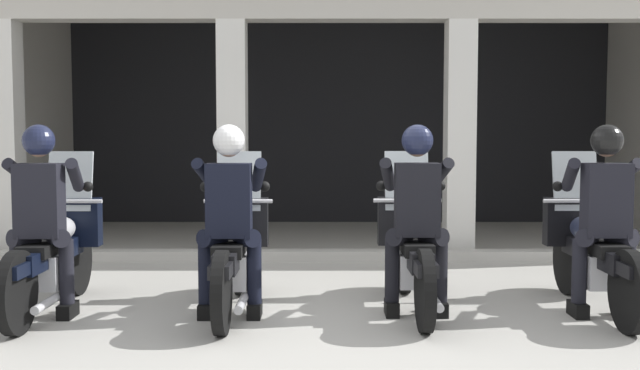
{
  "coord_description": "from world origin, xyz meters",
  "views": [
    {
      "loc": [
        -0.03,
        -6.14,
        1.53
      ],
      "look_at": [
        0.0,
        0.39,
        1.06
      ],
      "focal_mm": 42.14,
      "sensor_mm": 36.0,
      "label": 1
    }
  ],
  "objects_px": {
    "motorcycle_center_right": "(409,250)",
    "police_officer_center_right": "(413,203)",
    "police_officer_center_left": "(226,204)",
    "police_officer_far_left": "(37,204)",
    "motorcycle_far_left": "(51,252)",
    "police_officer_far_right": "(601,203)",
    "motorcycle_center_left": "(231,252)",
    "motorcycle_far_right": "(587,251)"
  },
  "relations": [
    {
      "from": "motorcycle_center_left",
      "to": "police_officer_center_right",
      "type": "distance_m",
      "value": 1.61
    },
    {
      "from": "motorcycle_far_left",
      "to": "motorcycle_center_right",
      "type": "distance_m",
      "value": 3.07
    },
    {
      "from": "motorcycle_far_left",
      "to": "police_officer_far_left",
      "type": "distance_m",
      "value": 0.52
    },
    {
      "from": "police_officer_far_left",
      "to": "motorcycle_far_right",
      "type": "xyz_separation_m",
      "value": [
        4.61,
        0.32,
        -0.44
      ]
    },
    {
      "from": "motorcycle_center_left",
      "to": "motorcycle_far_right",
      "type": "xyz_separation_m",
      "value": [
        3.07,
        0.02,
        0.0
      ]
    },
    {
      "from": "motorcycle_far_right",
      "to": "motorcycle_far_left",
      "type": "bearing_deg",
      "value": -177.21
    },
    {
      "from": "police_officer_center_left",
      "to": "police_officer_far_right",
      "type": "relative_size",
      "value": 1.0
    },
    {
      "from": "motorcycle_center_left",
      "to": "police_officer_far_right",
      "type": "relative_size",
      "value": 1.29
    },
    {
      "from": "motorcycle_center_right",
      "to": "motorcycle_far_right",
      "type": "bearing_deg",
      "value": -5.48
    },
    {
      "from": "motorcycle_far_left",
      "to": "motorcycle_far_right",
      "type": "height_order",
      "value": "same"
    },
    {
      "from": "police_officer_far_left",
      "to": "motorcycle_center_right",
      "type": "relative_size",
      "value": 0.78
    },
    {
      "from": "motorcycle_far_left",
      "to": "police_officer_center_left",
      "type": "distance_m",
      "value": 1.62
    },
    {
      "from": "motorcycle_far_left",
      "to": "police_officer_center_right",
      "type": "bearing_deg",
      "value": -3.1
    },
    {
      "from": "police_officer_center_left",
      "to": "motorcycle_center_right",
      "type": "relative_size",
      "value": 0.78
    },
    {
      "from": "police_officer_far_left",
      "to": "motorcycle_center_right",
      "type": "distance_m",
      "value": 3.12
    },
    {
      "from": "motorcycle_far_left",
      "to": "police_officer_center_right",
      "type": "height_order",
      "value": "police_officer_center_right"
    },
    {
      "from": "motorcycle_center_left",
      "to": "motorcycle_center_right",
      "type": "distance_m",
      "value": 1.54
    },
    {
      "from": "motorcycle_center_left",
      "to": "police_officer_far_right",
      "type": "bearing_deg",
      "value": -9.2
    },
    {
      "from": "motorcycle_far_right",
      "to": "motorcycle_center_left",
      "type": "bearing_deg",
      "value": -177.18
    },
    {
      "from": "motorcycle_center_right",
      "to": "police_officer_center_right",
      "type": "relative_size",
      "value": 1.29
    },
    {
      "from": "motorcycle_center_right",
      "to": "motorcycle_far_right",
      "type": "relative_size",
      "value": 1.0
    },
    {
      "from": "motorcycle_center_right",
      "to": "police_officer_center_left",
      "type": "bearing_deg",
      "value": -170.92
    },
    {
      "from": "police_officer_far_right",
      "to": "police_officer_center_right",
      "type": "bearing_deg",
      "value": -179.29
    },
    {
      "from": "police_officer_far_left",
      "to": "motorcycle_center_right",
      "type": "height_order",
      "value": "police_officer_far_left"
    },
    {
      "from": "motorcycle_center_left",
      "to": "police_officer_far_right",
      "type": "xyz_separation_m",
      "value": [
        3.07,
        -0.26,
        0.44
      ]
    },
    {
      "from": "police_officer_far_left",
      "to": "motorcycle_center_right",
      "type": "xyz_separation_m",
      "value": [
        3.07,
        0.36,
        -0.44
      ]
    },
    {
      "from": "police_officer_center_left",
      "to": "police_officer_far_right",
      "type": "bearing_deg",
      "value": -3.92
    },
    {
      "from": "motorcycle_far_left",
      "to": "police_officer_center_left",
      "type": "relative_size",
      "value": 1.29
    },
    {
      "from": "police_officer_far_left",
      "to": "motorcycle_far_right",
      "type": "distance_m",
      "value": 4.64
    },
    {
      "from": "motorcycle_far_left",
      "to": "motorcycle_center_left",
      "type": "bearing_deg",
      "value": 1.09
    },
    {
      "from": "motorcycle_far_left",
      "to": "motorcycle_center_left",
      "type": "relative_size",
      "value": 1.0
    },
    {
      "from": "motorcycle_far_left",
      "to": "police_officer_far_right",
      "type": "height_order",
      "value": "police_officer_far_right"
    },
    {
      "from": "police_officer_far_left",
      "to": "police_officer_center_right",
      "type": "relative_size",
      "value": 1.0
    },
    {
      "from": "motorcycle_far_left",
      "to": "motorcycle_center_right",
      "type": "height_order",
      "value": "same"
    },
    {
      "from": "police_officer_center_left",
      "to": "police_officer_center_right",
      "type": "bearing_deg",
      "value": -1.82
    },
    {
      "from": "motorcycle_center_right",
      "to": "motorcycle_far_right",
      "type": "distance_m",
      "value": 1.54
    },
    {
      "from": "motorcycle_center_left",
      "to": "police_officer_center_left",
      "type": "relative_size",
      "value": 1.29
    },
    {
      "from": "police_officer_center_left",
      "to": "motorcycle_center_left",
      "type": "bearing_deg",
      "value": 85.38
    },
    {
      "from": "police_officer_center_left",
      "to": "motorcycle_center_right",
      "type": "xyz_separation_m",
      "value": [
        1.54,
        0.35,
        -0.44
      ]
    },
    {
      "from": "police_officer_far_left",
      "to": "motorcycle_far_left",
      "type": "bearing_deg",
      "value": 90.47
    },
    {
      "from": "motorcycle_far_left",
      "to": "police_officer_far_right",
      "type": "distance_m",
      "value": 4.63
    },
    {
      "from": "motorcycle_center_left",
      "to": "police_officer_center_right",
      "type": "relative_size",
      "value": 1.29
    }
  ]
}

